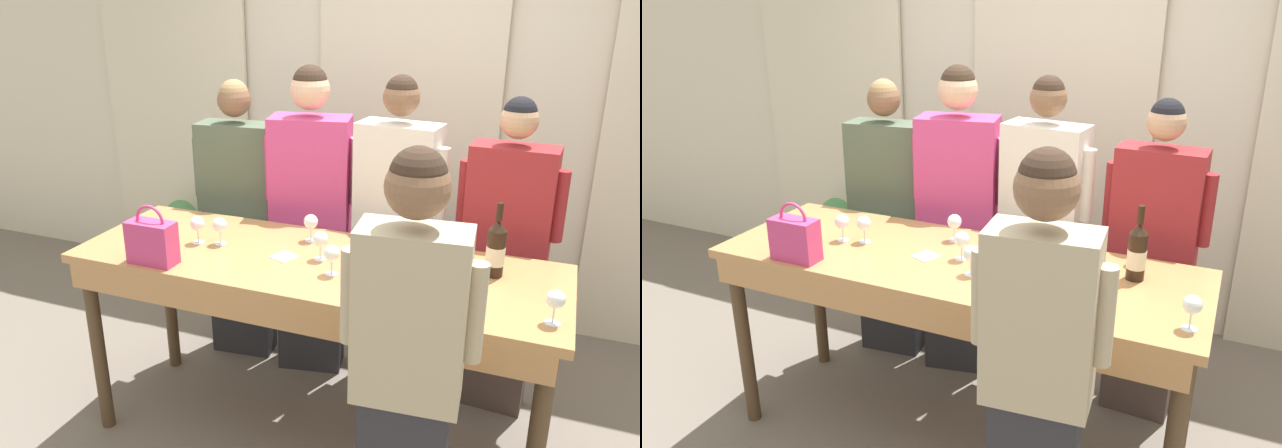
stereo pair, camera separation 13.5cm
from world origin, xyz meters
TOP-DOWN VIEW (x-y plane):
  - ground_plane at (0.00, 0.00)m, footprint 18.00×18.00m
  - wall_back at (0.00, 1.70)m, footprint 12.00×0.06m
  - curtain_panel_left at (-1.82, 1.64)m, footprint 1.23×0.03m
  - curtain_panel_center at (0.00, 1.64)m, footprint 1.23×0.03m
  - tasting_bar at (0.00, -0.03)m, footprint 2.28×0.77m
  - wine_bottle at (0.79, 0.14)m, footprint 0.08×0.08m
  - handbag at (-0.67, -0.30)m, footprint 0.22×0.11m
  - wine_glass_front_left at (-0.10, 0.21)m, footprint 0.07×0.07m
  - wine_glass_front_mid at (0.61, -0.04)m, footprint 0.07×0.07m
  - wine_glass_front_right at (0.68, -0.24)m, footprint 0.07×0.07m
  - wine_glass_center_left at (0.03, 0.02)m, footprint 0.07×0.07m
  - wine_glass_center_mid at (0.55, 0.19)m, footprint 0.07×0.07m
  - wine_glass_center_right at (1.06, -0.22)m, footprint 0.07×0.07m
  - wine_glass_back_left at (0.78, 0.29)m, footprint 0.07×0.07m
  - wine_glass_back_mid at (0.44, 0.09)m, footprint 0.07×0.07m
  - wine_glass_back_right at (-0.61, -0.02)m, footprint 0.07×0.07m
  - wine_glass_near_host at (0.13, -0.12)m, footprint 0.07×0.07m
  - wine_glass_by_bottle at (-0.50, 0.01)m, footprint 0.07×0.07m
  - napkin at (-0.14, -0.02)m, footprint 0.14×0.14m
  - pen at (0.30, -0.19)m, footprint 0.02×0.15m
  - guest_olive_jacket at (-0.75, 0.65)m, footprint 0.56×0.26m
  - guest_pink_top at (-0.28, 0.65)m, footprint 0.56×0.33m
  - guest_cream_sweater at (0.22, 0.65)m, footprint 0.55×0.26m
  - guest_striped_shirt at (0.80, 0.65)m, footprint 0.53×0.23m
  - host_pouring at (0.60, -0.59)m, footprint 0.50×0.24m
  - potted_plant at (-1.68, 1.36)m, footprint 0.29×0.29m

SIDE VIEW (x-z plane):
  - ground_plane at x=0.00m, z-range 0.00..0.00m
  - potted_plant at x=-1.68m, z-range 0.02..0.70m
  - guest_striped_shirt at x=0.80m, z-range 0.02..1.74m
  - guest_olive_jacket at x=-0.75m, z-range 0.02..1.74m
  - tasting_bar at x=0.00m, z-range 0.38..1.39m
  - guest_cream_sweater at x=0.22m, z-range 0.02..1.81m
  - host_pouring at x=0.60m, z-range 0.05..1.78m
  - guest_pink_top at x=-0.28m, z-range 0.02..1.84m
  - napkin at x=-0.14m, z-range 1.01..1.01m
  - pen at x=0.30m, z-range 1.01..1.02m
  - wine_glass_center_right at x=1.06m, z-range 1.04..1.17m
  - wine_glass_back_left at x=0.78m, z-range 1.04..1.17m
  - wine_glass_near_host at x=0.13m, z-range 1.04..1.17m
  - wine_glass_front_left at x=-0.10m, z-range 1.04..1.18m
  - wine_glass_front_mid at x=0.61m, z-range 1.04..1.18m
  - wine_glass_front_right at x=0.68m, z-range 1.04..1.18m
  - wine_glass_center_left at x=0.03m, z-range 1.04..1.18m
  - wine_glass_center_mid at x=0.55m, z-range 1.04..1.18m
  - wine_glass_back_mid at x=0.44m, z-range 1.04..1.18m
  - wine_glass_back_right at x=-0.61m, z-range 1.04..1.18m
  - wine_glass_by_bottle at x=-0.50m, z-range 1.04..1.18m
  - handbag at x=-0.67m, z-range 0.98..1.25m
  - wine_bottle at x=0.79m, z-range 0.97..1.30m
  - curtain_panel_left at x=-1.82m, z-range 0.00..2.69m
  - curtain_panel_center at x=0.00m, z-range 0.00..2.69m
  - wall_back at x=0.00m, z-range 0.00..2.80m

